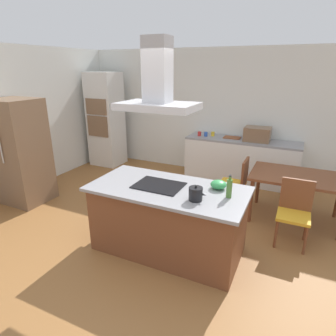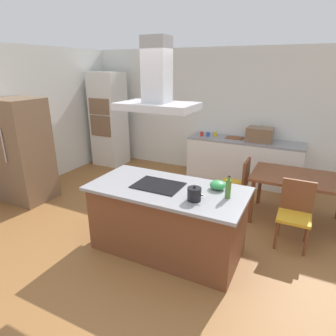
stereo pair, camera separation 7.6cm
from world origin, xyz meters
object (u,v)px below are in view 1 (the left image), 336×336
object	(u,v)px
mixing_bowl	(218,185)
coffee_mug_blue	(206,134)
countertop_microwave	(257,134)
olive_oil_bottle	(229,188)
chair_at_left_end	(238,181)
chair_facing_island	(295,208)
refrigerator	(20,152)
cutting_board	(232,138)
cooktop	(159,185)
tea_kettle	(196,194)
coffee_mug_red	(200,134)
range_hood	(158,87)
wall_oven_stack	(106,120)
dining_table	(298,181)
coffee_mug_yellow	(213,134)

from	to	relation	value
mixing_bowl	coffee_mug_blue	distance (m)	2.80
coffee_mug_blue	countertop_microwave	bearing A→B (deg)	1.94
olive_oil_bottle	countertop_microwave	bearing A→B (deg)	92.56
chair_at_left_end	chair_facing_island	bearing A→B (deg)	-36.01
refrigerator	chair_at_left_end	bearing A→B (deg)	20.11
mixing_bowl	cutting_board	distance (m)	2.74
cooktop	tea_kettle	bearing A→B (deg)	-18.45
tea_kettle	coffee_mug_red	world-z (taller)	tea_kettle
refrigerator	range_hood	world-z (taller)	range_hood
coffee_mug_red	wall_oven_stack	world-z (taller)	wall_oven_stack
mixing_bowl	chair_facing_island	xyz separation A→B (m)	(0.90, 0.68, -0.45)
countertop_microwave	dining_table	bearing A→B (deg)	-56.95
cooktop	tea_kettle	size ratio (longest dim) A/B	2.88
olive_oil_bottle	mixing_bowl	world-z (taller)	olive_oil_bottle
coffee_mug_blue	coffee_mug_yellow	xyz separation A→B (m)	(0.13, 0.09, 0.00)
refrigerator	range_hood	size ratio (longest dim) A/B	2.02
cutting_board	coffee_mug_yellow	bearing A→B (deg)	179.76
mixing_bowl	refrigerator	xyz separation A→B (m)	(-3.56, 0.05, -0.04)
tea_kettle	countertop_microwave	distance (m)	3.07
cooktop	wall_oven_stack	world-z (taller)	wall_oven_stack
tea_kettle	refrigerator	bearing A→B (deg)	172.16
chair_facing_island	range_hood	xyz separation A→B (m)	(-1.60, -0.91, 1.59)
coffee_mug_yellow	olive_oil_bottle	bearing A→B (deg)	-69.89
chair_at_left_end	range_hood	xyz separation A→B (m)	(-0.68, -1.58, 1.59)
range_hood	dining_table	bearing A→B (deg)	44.65
olive_oil_bottle	coffee_mug_yellow	distance (m)	3.08
cutting_board	coffee_mug_blue	bearing A→B (deg)	-171.15
cooktop	tea_kettle	world-z (taller)	tea_kettle
tea_kettle	cutting_board	distance (m)	3.13
coffee_mug_blue	range_hood	size ratio (longest dim) A/B	0.10
range_hood	olive_oil_bottle	bearing A→B (deg)	2.77
countertop_microwave	coffee_mug_blue	size ratio (longest dim) A/B	5.56
chair_facing_island	range_hood	distance (m)	2.43
wall_oven_stack	refrigerator	xyz separation A→B (m)	(-0.08, -2.36, -0.19)
olive_oil_bottle	dining_table	bearing A→B (deg)	64.89
mixing_bowl	dining_table	size ratio (longest dim) A/B	0.14
chair_at_left_end	wall_oven_stack	bearing A→B (deg)	162.84
cooktop	countertop_microwave	bearing A→B (deg)	75.37
countertop_microwave	wall_oven_stack	distance (m)	3.53
refrigerator	range_hood	bearing A→B (deg)	-5.68
chair_at_left_end	dining_table	bearing A→B (deg)	0.00
coffee_mug_red	mixing_bowl	bearing A→B (deg)	-66.11
dining_table	chair_at_left_end	size ratio (longest dim) A/B	1.57
countertop_microwave	chair_at_left_end	xyz separation A→B (m)	(-0.07, -1.30, -0.53)
mixing_bowl	chair_facing_island	size ratio (longest dim) A/B	0.22
wall_oven_stack	countertop_microwave	bearing A→B (deg)	3.79
coffee_mug_blue	dining_table	world-z (taller)	coffee_mug_blue
dining_table	cooktop	bearing A→B (deg)	-135.35
chair_at_left_end	countertop_microwave	bearing A→B (deg)	86.98
coffee_mug_red	wall_oven_stack	distance (m)	2.34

